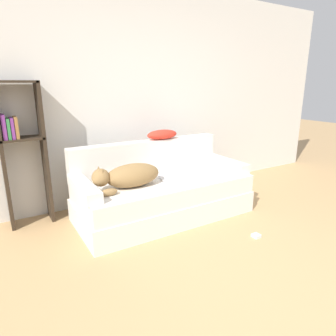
{
  "coord_description": "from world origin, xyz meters",
  "views": [
    {
      "loc": [
        -1.62,
        -1.07,
        1.52
      ],
      "look_at": [
        0.03,
        1.65,
        0.61
      ],
      "focal_mm": 32.0,
      "sensor_mm": 36.0,
      "label": 1
    }
  ],
  "objects_px": {
    "dog": "(129,176)",
    "laptop": "(174,178)",
    "throw_pillow": "(162,135)",
    "power_adapter": "(256,236)",
    "bookshelf": "(21,146)",
    "couch": "(164,197)"
  },
  "relations": [
    {
      "from": "dog",
      "to": "laptop",
      "type": "height_order",
      "value": "dog"
    },
    {
      "from": "throw_pillow",
      "to": "power_adapter",
      "type": "bearing_deg",
      "value": -75.58
    },
    {
      "from": "laptop",
      "to": "bookshelf",
      "type": "height_order",
      "value": "bookshelf"
    },
    {
      "from": "laptop",
      "to": "bookshelf",
      "type": "xyz_separation_m",
      "value": [
        -1.48,
        0.67,
        0.41
      ]
    },
    {
      "from": "dog",
      "to": "power_adapter",
      "type": "relative_size",
      "value": 9.76
    },
    {
      "from": "bookshelf",
      "to": "power_adapter",
      "type": "xyz_separation_m",
      "value": [
        1.91,
        -1.55,
        -0.86
      ]
    },
    {
      "from": "dog",
      "to": "power_adapter",
      "type": "distance_m",
      "value": 1.45
    },
    {
      "from": "couch",
      "to": "bookshelf",
      "type": "height_order",
      "value": "bookshelf"
    },
    {
      "from": "dog",
      "to": "bookshelf",
      "type": "height_order",
      "value": "bookshelf"
    },
    {
      "from": "laptop",
      "to": "throw_pillow",
      "type": "bearing_deg",
      "value": 89.87
    },
    {
      "from": "laptop",
      "to": "power_adapter",
      "type": "xyz_separation_m",
      "value": [
        0.43,
        -0.88,
        -0.45
      ]
    },
    {
      "from": "throw_pillow",
      "to": "power_adapter",
      "type": "height_order",
      "value": "throw_pillow"
    },
    {
      "from": "couch",
      "to": "throw_pillow",
      "type": "height_order",
      "value": "throw_pillow"
    },
    {
      "from": "throw_pillow",
      "to": "bookshelf",
      "type": "xyz_separation_m",
      "value": [
        -1.57,
        0.24,
        -0.02
      ]
    },
    {
      "from": "laptop",
      "to": "bookshelf",
      "type": "bearing_deg",
      "value": 167.48
    },
    {
      "from": "couch",
      "to": "throw_pillow",
      "type": "relative_size",
      "value": 4.87
    },
    {
      "from": "dog",
      "to": "power_adapter",
      "type": "xyz_separation_m",
      "value": [
        1.0,
        -0.88,
        -0.57
      ]
    },
    {
      "from": "couch",
      "to": "throw_pillow",
      "type": "distance_m",
      "value": 0.79
    },
    {
      "from": "throw_pillow",
      "to": "couch",
      "type": "bearing_deg",
      "value": -117.98
    },
    {
      "from": "couch",
      "to": "laptop",
      "type": "xyz_separation_m",
      "value": [
        0.11,
        -0.06,
        0.24
      ]
    },
    {
      "from": "couch",
      "to": "laptop",
      "type": "distance_m",
      "value": 0.27
    },
    {
      "from": "laptop",
      "to": "bookshelf",
      "type": "distance_m",
      "value": 1.67
    }
  ]
}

